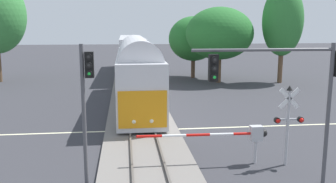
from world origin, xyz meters
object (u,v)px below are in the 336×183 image
Objects in this scene: traffic_signal_near_right at (291,79)px; elm_centre_background at (193,39)px; crossing_gate_near at (241,135)px; crossing_signal_mast at (288,117)px; oak_far_right at (219,33)px; commuter_train at (134,60)px; traffic_signal_median at (86,92)px; maple_right_background at (283,21)px.

traffic_signal_near_right is 31.49m from elm_centre_background.
crossing_gate_near is 2.24m from crossing_signal_mast.
oak_far_right reaches higher than crossing_signal_mast.
oak_far_right is (4.30, 27.27, 1.17)m from traffic_signal_near_right.
crossing_gate_near is 0.72× the size of oak_far_right.
commuter_train is 4.67× the size of oak_far_right.
traffic_signal_near_right is 7.88m from traffic_signal_median.
traffic_signal_median is 0.52× the size of maple_right_background.
traffic_signal_median reaches higher than commuter_train.
elm_centre_background is (-9.02, 5.20, -2.10)m from maple_right_background.
traffic_signal_median is 28.90m from oak_far_right.
crossing_gate_near is at bearing -102.17° from oak_far_right.
elm_centre_background is at bearing 71.89° from traffic_signal_median.
crossing_signal_mast is (2.02, -0.40, 0.88)m from crossing_gate_near.
traffic_signal_near_right is 0.79× the size of elm_centre_background.
traffic_signal_median is 31.62m from maple_right_background.
traffic_signal_near_right reaches higher than crossing_gate_near.
traffic_signal_median is 0.75× the size of elm_centre_background.
commuter_train is 3.64× the size of maple_right_background.
oak_far_right reaches higher than commuter_train.
maple_right_background is at bearing 67.12° from crossing_signal_mast.
oak_far_right is (3.32, 25.14, 3.24)m from crossing_signal_mast.
crossing_signal_mast is 29.42m from elm_centre_background.
traffic_signal_median is at bearing -173.19° from crossing_signal_mast.
maple_right_background is at bearing 3.42° from commuter_train.
commuter_train is 10.23m from oak_far_right.
commuter_train is 6.64× the size of traffic_signal_near_right.
traffic_signal_median is 31.93m from elm_centre_background.
crossing_gate_near is at bearing 168.89° from crossing_signal_mast.
crossing_gate_near is 27.20m from maple_right_background.
maple_right_background is (11.15, 26.21, 2.56)m from traffic_signal_near_right.
crossing_gate_near is 0.56× the size of maple_right_background.
traffic_signal_median is (-8.78, -1.05, 1.51)m from crossing_signal_mast.
maple_right_background is 7.06m from oak_far_right.
crossing_signal_mast is at bearing -11.11° from crossing_gate_near.
commuter_train is at bearing 100.74° from crossing_gate_near.
traffic_signal_median reaches higher than crossing_gate_near.
oak_far_right is at bearing 82.49° from crossing_signal_mast.
traffic_signal_near_right is 0.55× the size of maple_right_background.
elm_centre_background is (9.92, 30.33, 1.01)m from traffic_signal_median.
commuter_train is at bearing -176.58° from maple_right_background.
oak_far_right reaches higher than elm_centre_background.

